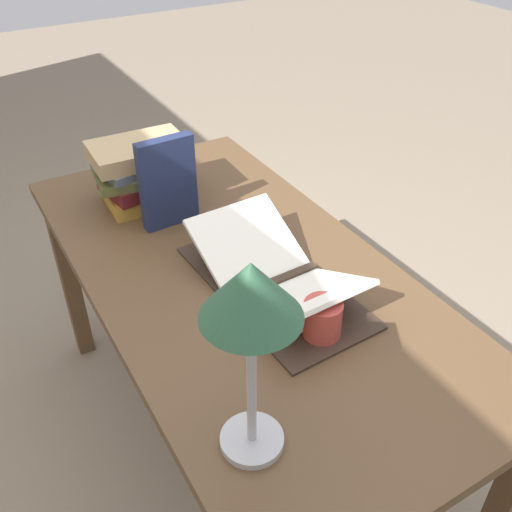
% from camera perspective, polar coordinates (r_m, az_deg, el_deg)
% --- Properties ---
extents(ground_plane, '(12.00, 12.00, 0.00)m').
position_cam_1_polar(ground_plane, '(2.11, -1.39, -18.08)').
color(ground_plane, gray).
extents(reading_desk, '(1.56, 0.77, 0.77)m').
position_cam_1_polar(reading_desk, '(1.62, -1.73, -3.96)').
color(reading_desk, brown).
rests_on(reading_desk, ground_plane).
extents(open_book, '(0.58, 0.30, 0.13)m').
position_cam_1_polar(open_book, '(1.47, 1.74, -1.96)').
color(open_book, '#38281E').
rests_on(open_book, reading_desk).
extents(book_stack_tall, '(0.24, 0.31, 0.20)m').
position_cam_1_polar(book_stack_tall, '(1.84, -11.40, 8.28)').
color(book_stack_tall, '#BC8933').
rests_on(book_stack_tall, reading_desk).
extents(book_standing_upright, '(0.04, 0.17, 0.28)m').
position_cam_1_polar(book_standing_upright, '(1.70, -8.81, 7.25)').
color(book_standing_upright, '#1E284C').
rests_on(book_standing_upright, reading_desk).
extents(reading_lamp, '(0.17, 0.17, 0.44)m').
position_cam_1_polar(reading_lamp, '(0.90, -0.50, -5.05)').
color(reading_lamp, '#ADADB2').
rests_on(reading_lamp, reading_desk).
extents(coffee_mug, '(0.09, 0.12, 0.10)m').
position_cam_1_polar(coffee_mug, '(1.33, 6.58, -6.38)').
color(coffee_mug, '#B74238').
rests_on(coffee_mug, reading_desk).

